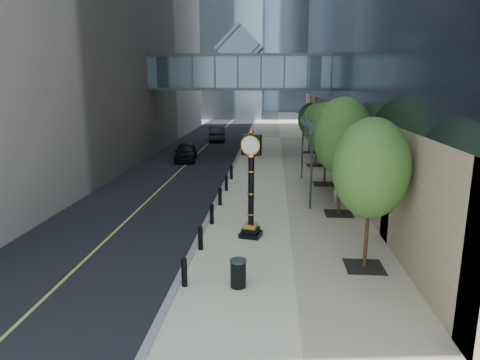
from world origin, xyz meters
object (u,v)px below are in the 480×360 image
object	(u,v)px
street_clock	(251,192)
car_far	(217,133)
trash_bin	(238,274)
car_near	(186,152)
pedestrian	(339,188)

from	to	relation	value
street_clock	car_far	distance (m)	31.61
street_clock	trash_bin	xyz separation A→B (m)	(-0.17, -4.78, -1.59)
trash_bin	car_far	size ratio (longest dim) A/B	0.18
street_clock	trash_bin	bearing A→B (deg)	-78.88
trash_bin	car_near	size ratio (longest dim) A/B	0.20
trash_bin	car_near	distance (m)	23.92
pedestrian	car_far	size ratio (longest dim) A/B	0.34
trash_bin	car_near	xyz separation A→B (m)	(-6.47, 23.03, 0.27)
trash_bin	car_far	bearing A→B (deg)	98.61
street_clock	car_far	bearing A→B (deg)	113.30
street_clock	pedestrian	bearing A→B (deg)	64.25
car_far	street_clock	bearing A→B (deg)	92.31
car_near	car_far	xyz separation A→B (m)	(1.04, 12.83, 0.08)
pedestrian	car_far	bearing A→B (deg)	-58.34
pedestrian	car_near	size ratio (longest dim) A/B	0.39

